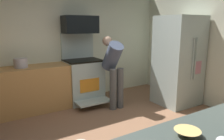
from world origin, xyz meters
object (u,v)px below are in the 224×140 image
(person_cook, at_px, (113,66))
(refrigerator, at_px, (178,61))
(mixing_bowl_small, at_px, (187,133))
(stock_pot, at_px, (21,63))
(oven_range, at_px, (83,79))
(microwave, at_px, (80,25))

(person_cook, bearing_deg, refrigerator, -22.38)
(mixing_bowl_small, bearing_deg, refrigerator, 42.71)
(person_cook, height_order, stock_pot, person_cook)
(person_cook, bearing_deg, oven_range, 121.98)
(microwave, relative_size, mixing_bowl_small, 3.87)
(refrigerator, bearing_deg, stock_pot, 158.18)
(oven_range, relative_size, refrigerator, 0.81)
(refrigerator, relative_size, mixing_bowl_small, 9.84)
(oven_range, height_order, refrigerator, refrigerator)
(microwave, bearing_deg, stock_pot, -176.37)
(oven_range, bearing_deg, refrigerator, -34.63)
(person_cook, relative_size, stock_pot, 5.85)
(mixing_bowl_small, bearing_deg, stock_pot, 100.78)
(oven_range, bearing_deg, stock_pot, 179.39)
(oven_range, distance_m, mixing_bowl_small, 3.40)
(person_cook, xyz_separation_m, mixing_bowl_small, (-1.02, -2.68, 0.06))
(stock_pot, bearing_deg, refrigerator, -21.82)
(refrigerator, bearing_deg, microwave, 143.28)
(refrigerator, height_order, stock_pot, refrigerator)
(microwave, bearing_deg, oven_range, -90.00)
(person_cook, bearing_deg, microwave, 118.57)
(microwave, distance_m, refrigerator, 2.24)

